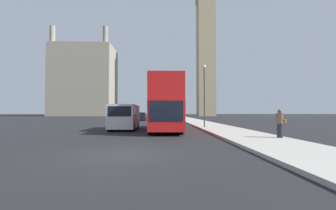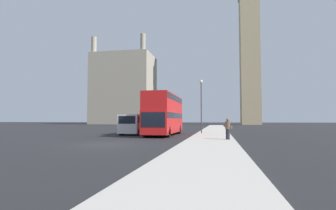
{
  "view_description": "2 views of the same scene",
  "coord_description": "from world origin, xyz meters",
  "px_view_note": "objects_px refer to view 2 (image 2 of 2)",
  "views": [
    {
      "loc": [
        1.45,
        -8.68,
        1.61
      ],
      "look_at": [
        2.04,
        11.6,
        2.22
      ],
      "focal_mm": 24.0,
      "sensor_mm": 36.0,
      "label": 1
    },
    {
      "loc": [
        7.45,
        -16.77,
        1.65
      ],
      "look_at": [
        0.5,
        19.37,
        3.73
      ],
      "focal_mm": 28.0,
      "sensor_mm": 36.0,
      "label": 2
    }
  ],
  "objects_px": {
    "red_double_decker_bus": "(164,113)",
    "street_lamp": "(201,98)",
    "parked_sedan": "(168,125)",
    "white_van": "(134,124)",
    "clock_tower": "(249,34)",
    "pedestrian": "(228,129)"
  },
  "relations": [
    {
      "from": "parked_sedan",
      "to": "white_van",
      "type": "bearing_deg",
      "value": -88.83
    },
    {
      "from": "red_double_decker_bus",
      "to": "parked_sedan",
      "type": "distance_m",
      "value": 23.14
    },
    {
      "from": "white_van",
      "to": "parked_sedan",
      "type": "bearing_deg",
      "value": 91.17
    },
    {
      "from": "white_van",
      "to": "parked_sedan",
      "type": "relative_size",
      "value": 1.19
    },
    {
      "from": "street_lamp",
      "to": "white_van",
      "type": "bearing_deg",
      "value": -170.45
    },
    {
      "from": "clock_tower",
      "to": "white_van",
      "type": "relative_size",
      "value": 12.02
    },
    {
      "from": "street_lamp",
      "to": "parked_sedan",
      "type": "xyz_separation_m",
      "value": [
        -7.89,
        20.71,
        -3.4
      ]
    },
    {
      "from": "clock_tower",
      "to": "street_lamp",
      "type": "xyz_separation_m",
      "value": [
        -12.59,
        -62.17,
        -27.11
      ]
    },
    {
      "from": "white_van",
      "to": "parked_sedan",
      "type": "distance_m",
      "value": 21.98
    },
    {
      "from": "pedestrian",
      "to": "street_lamp",
      "type": "distance_m",
      "value": 9.8
    },
    {
      "from": "clock_tower",
      "to": "white_van",
      "type": "bearing_deg",
      "value": -107.53
    },
    {
      "from": "clock_tower",
      "to": "parked_sedan",
      "type": "bearing_deg",
      "value": -116.29
    },
    {
      "from": "clock_tower",
      "to": "parked_sedan",
      "type": "relative_size",
      "value": 14.35
    },
    {
      "from": "red_double_decker_bus",
      "to": "street_lamp",
      "type": "distance_m",
      "value": 4.62
    },
    {
      "from": "clock_tower",
      "to": "street_lamp",
      "type": "height_order",
      "value": "clock_tower"
    },
    {
      "from": "red_double_decker_bus",
      "to": "parked_sedan",
      "type": "height_order",
      "value": "red_double_decker_bus"
    },
    {
      "from": "street_lamp",
      "to": "pedestrian",
      "type": "bearing_deg",
      "value": -73.91
    },
    {
      "from": "red_double_decker_bus",
      "to": "street_lamp",
      "type": "relative_size",
      "value": 1.67
    },
    {
      "from": "clock_tower",
      "to": "parked_sedan",
      "type": "xyz_separation_m",
      "value": [
        -20.48,
        -41.46,
        -30.51
      ]
    },
    {
      "from": "white_van",
      "to": "street_lamp",
      "type": "bearing_deg",
      "value": 9.55
    },
    {
      "from": "clock_tower",
      "to": "red_double_decker_bus",
      "type": "bearing_deg",
      "value": -104.34
    },
    {
      "from": "red_double_decker_bus",
      "to": "parked_sedan",
      "type": "xyz_separation_m",
      "value": [
        -4.07,
        22.71,
        -1.73
      ]
    }
  ]
}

